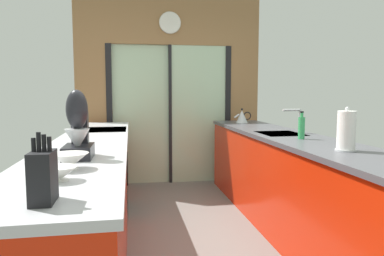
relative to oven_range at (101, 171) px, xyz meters
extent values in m
cube|color=slate|center=(0.91, -0.65, -0.47)|extent=(5.04, 7.60, 0.02)
cube|color=olive|center=(0.91, 1.15, 1.89)|extent=(2.64, 0.08, 0.70)
cube|color=#B2D1AD|center=(0.49, 1.17, 0.54)|extent=(0.80, 0.02, 2.00)
cube|color=#B2D1AD|center=(1.33, 1.13, 0.54)|extent=(0.80, 0.02, 2.00)
cube|color=black|center=(0.05, 1.15, 0.54)|extent=(0.08, 0.10, 2.00)
cube|color=black|center=(1.77, 1.15, 0.54)|extent=(0.08, 0.10, 2.00)
cube|color=black|center=(0.91, 1.15, 0.54)|extent=(0.04, 0.10, 2.00)
cube|color=olive|center=(-0.20, 1.15, 0.54)|extent=(0.42, 0.08, 2.00)
cube|color=olive|center=(2.02, 1.15, 0.54)|extent=(0.42, 0.08, 2.00)
cylinder|color=white|center=(0.91, 1.09, 1.84)|extent=(0.29, 0.03, 0.29)
torus|color=beige|center=(0.91, 1.09, 1.84)|extent=(0.31, 0.02, 0.31)
cube|color=red|center=(0.00, -1.57, -0.02)|extent=(0.58, 2.55, 0.88)
cube|color=red|center=(0.00, 0.63, -0.02)|extent=(0.58, 0.65, 0.88)
cube|color=#BCBCC1|center=(0.00, -0.95, 0.44)|extent=(0.62, 3.80, 0.04)
cube|color=red|center=(1.82, -0.95, -0.02)|extent=(0.58, 3.80, 0.88)
cube|color=#4C4C51|center=(1.82, -0.95, 0.44)|extent=(0.62, 3.80, 0.04)
cube|color=#B7BABC|center=(1.80, -0.70, 0.44)|extent=(0.40, 0.48, 0.05)
cylinder|color=#B7BABC|center=(2.00, -0.70, 0.58)|extent=(0.02, 0.02, 0.24)
cylinder|color=#B7BABC|center=(1.91, -0.70, 0.69)|extent=(0.18, 0.02, 0.02)
cube|color=black|center=(0.00, 0.00, -0.02)|extent=(0.58, 0.60, 0.88)
cube|color=black|center=(0.29, 0.00, 0.02)|extent=(0.01, 0.48, 0.28)
cube|color=black|center=(0.00, 0.00, 0.45)|extent=(0.58, 0.60, 0.03)
cylinder|color=#B7BABC|center=(0.30, -0.18, 0.34)|extent=(0.02, 0.04, 0.04)
cylinder|color=#B7BABC|center=(0.30, 0.00, 0.34)|extent=(0.02, 0.04, 0.04)
cylinder|color=#B7BABC|center=(0.30, 0.18, 0.34)|extent=(0.02, 0.04, 0.04)
cylinder|color=silver|center=(0.02, -2.30, 0.47)|extent=(0.07, 0.07, 0.01)
cone|color=silver|center=(0.02, -2.30, 0.50)|extent=(0.15, 0.15, 0.06)
cylinder|color=silver|center=(0.02, -2.05, 0.47)|extent=(0.09, 0.09, 0.01)
cone|color=silver|center=(0.02, -2.05, 0.51)|extent=(0.20, 0.20, 0.08)
cube|color=black|center=(0.02, -2.63, 0.56)|extent=(0.08, 0.14, 0.19)
cylinder|color=black|center=(-0.01, -2.63, 0.67)|extent=(0.02, 0.02, 0.06)
cylinder|color=black|center=(0.01, -2.63, 0.68)|extent=(0.02, 0.02, 0.08)
cylinder|color=black|center=(0.03, -2.63, 0.68)|extent=(0.02, 0.02, 0.07)
cylinder|color=black|center=(0.05, -2.63, 0.68)|extent=(0.02, 0.02, 0.06)
cube|color=black|center=(0.02, -1.73, 0.50)|extent=(0.17, 0.26, 0.08)
cube|color=black|center=(0.02, -1.63, 0.64)|extent=(0.10, 0.08, 0.20)
ellipsoid|color=black|center=(0.02, -1.74, 0.76)|extent=(0.13, 0.12, 0.24)
cone|color=#B7BABC|center=(0.02, -1.76, 0.58)|extent=(0.15, 0.15, 0.13)
cone|color=#B7BABC|center=(1.80, 0.53, 0.55)|extent=(0.16, 0.16, 0.17)
sphere|color=black|center=(1.80, 0.53, 0.65)|extent=(0.03, 0.03, 0.03)
cylinder|color=#B7BABC|center=(1.73, 0.53, 0.56)|extent=(0.08, 0.02, 0.07)
torus|color=black|center=(1.87, 0.53, 0.56)|extent=(0.11, 0.01, 0.11)
cylinder|color=#339E56|center=(1.80, -1.13, 0.56)|extent=(0.06, 0.06, 0.19)
cylinder|color=#339E56|center=(1.80, -1.13, 0.68)|extent=(0.03, 0.03, 0.04)
cylinder|color=black|center=(1.80, -1.13, 0.70)|extent=(0.03, 0.03, 0.01)
cylinder|color=#B7BABC|center=(1.80, -1.77, 0.47)|extent=(0.14, 0.14, 0.01)
cylinder|color=white|center=(1.80, -1.77, 0.61)|extent=(0.12, 0.12, 0.26)
sphere|color=#B7BABC|center=(1.80, -1.77, 0.76)|extent=(0.03, 0.03, 0.03)
camera|label=1|loc=(0.34, -3.96, 0.87)|focal=33.02mm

